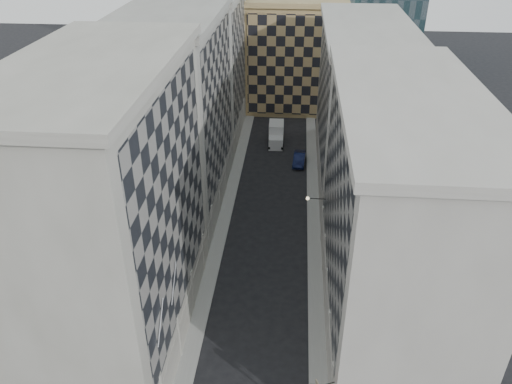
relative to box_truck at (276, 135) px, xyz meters
The scene contains 12 objects.
sidewalk_west 21.28m from the box_truck, 103.71° to the right, with size 1.50×100.00×0.15m, color gray.
sidewalk_east 21.39m from the box_truck, 75.17° to the right, with size 1.50×100.00×0.15m, color gray.
bldg_left_a 42.38m from the box_truck, 105.06° to the right, with size 10.80×22.80×23.70m.
bldg_left_b 22.92m from the box_truck, 121.16° to the right, with size 10.80×22.80×22.70m.
bldg_left_c 14.94m from the box_truck, 157.77° to the left, with size 10.80×22.80×21.70m.
bldg_right_a 38.40m from the box_truck, 72.71° to the right, with size 10.80×26.80×20.70m.
bldg_right_b 16.46m from the box_truck, 37.88° to the right, with size 10.80×28.80×19.70m.
tan_block 19.20m from the box_truck, 82.68° to the left, with size 16.80×14.80×18.80m.
flagpoles_left 45.50m from the box_truck, 97.26° to the right, with size 0.10×6.33×2.33m.
bracket_lamp 27.47m from the box_truck, 80.22° to the right, with size 1.98×0.36×0.36m.
box_truck is the anchor object (origin of this frame).
dark_car 7.76m from the box_truck, 62.00° to the right, with size 1.62×4.63×1.53m, color #10173B.
Camera 1 is at (2.54, -19.83, 32.59)m, focal length 35.00 mm.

